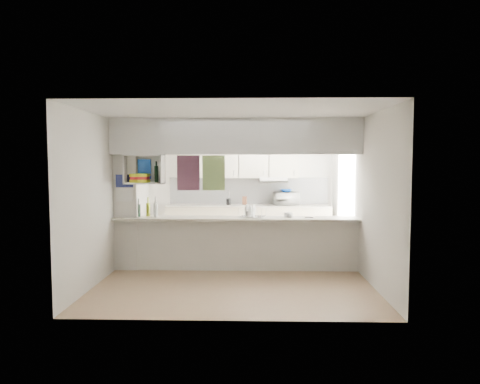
{
  "coord_description": "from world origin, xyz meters",
  "views": [
    {
      "loc": [
        0.27,
        -7.32,
        1.87
      ],
      "look_at": [
        0.06,
        0.5,
        1.32
      ],
      "focal_mm": 32.0,
      "sensor_mm": 36.0,
      "label": 1
    }
  ],
  "objects_px": {
    "bowl": "(286,191)",
    "wine_bottles": "(148,209)",
    "microwave": "(286,199)",
    "dish_rack": "(252,212)"
  },
  "relations": [
    {
      "from": "dish_rack",
      "to": "microwave",
      "type": "bearing_deg",
      "value": 86.78
    },
    {
      "from": "microwave",
      "to": "wine_bottles",
      "type": "height_order",
      "value": "wine_bottles"
    },
    {
      "from": "microwave",
      "to": "dish_rack",
      "type": "height_order",
      "value": "microwave"
    },
    {
      "from": "microwave",
      "to": "bowl",
      "type": "bearing_deg",
      "value": -95.49
    },
    {
      "from": "microwave",
      "to": "wine_bottles",
      "type": "distance_m",
      "value": 3.31
    },
    {
      "from": "wine_bottles",
      "to": "bowl",
      "type": "bearing_deg",
      "value": 39.09
    },
    {
      "from": "wine_bottles",
      "to": "dish_rack",
      "type": "bearing_deg",
      "value": -0.4
    },
    {
      "from": "bowl",
      "to": "wine_bottles",
      "type": "distance_m",
      "value": 3.33
    },
    {
      "from": "microwave",
      "to": "bowl",
      "type": "xyz_separation_m",
      "value": [
        -0.0,
        0.02,
        0.18
      ]
    },
    {
      "from": "bowl",
      "to": "dish_rack",
      "type": "distance_m",
      "value": 2.25
    }
  ]
}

